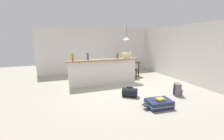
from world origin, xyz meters
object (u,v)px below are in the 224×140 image
(suitcase_flat_navy, at_px, (159,104))
(bottle_green, at_px, (117,56))
(dining_table, at_px, (127,63))
(dining_chair_near_partition, at_px, (131,68))
(bottle_clear, at_px, (103,56))
(bottle_white, at_px, (130,55))
(book_stack, at_px, (160,99))
(bottle_amber, at_px, (73,57))
(backpack_grey, at_px, (178,90))
(bottle_blue, at_px, (88,56))
(grocery_bag, at_px, (125,55))
(duffel_bag_black, at_px, (130,92))
(pendant_lamp, at_px, (126,39))

(suitcase_flat_navy, bearing_deg, bottle_green, 95.10)
(dining_table, xyz_separation_m, dining_chair_near_partition, (-0.01, -0.48, -0.13))
(bottle_clear, relative_size, bottle_white, 0.90)
(dining_chair_near_partition, relative_size, book_stack, 3.51)
(bottle_amber, bearing_deg, dining_chair_near_partition, 12.95)
(backpack_grey, bearing_deg, bottle_green, 124.47)
(bottle_blue, relative_size, grocery_bag, 1.06)
(grocery_bag, height_order, book_stack, grocery_bag)
(bottle_clear, bearing_deg, bottle_white, 2.79)
(dining_chair_near_partition, bearing_deg, book_stack, -102.65)
(book_stack, bearing_deg, grocery_bag, 87.00)
(bottle_green, distance_m, book_stack, 2.79)
(bottle_clear, height_order, dining_chair_near_partition, bottle_clear)
(grocery_bag, xyz_separation_m, suitcase_flat_navy, (-0.15, -2.60, -1.07))
(grocery_bag, bearing_deg, duffel_bag_black, -109.11)
(bottle_green, bearing_deg, duffel_bag_black, -96.38)
(pendant_lamp, bearing_deg, book_stack, -100.35)
(suitcase_flat_navy, distance_m, duffel_bag_black, 1.07)
(duffel_bag_black, relative_size, backpack_grey, 1.34)
(bottle_amber, relative_size, bottle_clear, 1.06)
(backpack_grey, distance_m, book_stack, 1.29)
(suitcase_flat_navy, distance_m, backpack_grey, 1.29)
(bottle_blue, height_order, bottle_white, bottle_white)
(pendant_lamp, bearing_deg, bottle_blue, -152.87)
(bottle_amber, distance_m, duffel_bag_black, 2.47)
(bottle_amber, bearing_deg, bottle_green, 2.20)
(dining_chair_near_partition, height_order, suitcase_flat_navy, dining_chair_near_partition)
(bottle_amber, relative_size, grocery_bag, 1.04)
(bottle_blue, relative_size, suitcase_flat_navy, 0.32)
(bottle_amber, height_order, bottle_white, bottle_white)
(bottle_white, xyz_separation_m, grocery_bag, (-0.22, 0.05, -0.03))
(bottle_clear, distance_m, pendant_lamp, 2.09)
(grocery_bag, bearing_deg, suitcase_flat_navy, -93.33)
(bottle_green, xyz_separation_m, bottle_white, (0.60, -0.02, 0.02))
(suitcase_flat_navy, distance_m, book_stack, 0.15)
(bottle_blue, height_order, bottle_green, bottle_blue)
(pendant_lamp, relative_size, backpack_grey, 1.72)
(bottle_blue, distance_m, bottle_clear, 0.59)
(bottle_blue, height_order, suitcase_flat_navy, bottle_blue)
(bottle_white, xyz_separation_m, suitcase_flat_navy, (-0.37, -2.54, -1.10))
(backpack_grey, relative_size, book_stack, 1.59)
(backpack_grey, bearing_deg, bottle_white, 111.64)
(bottle_amber, relative_size, backpack_grey, 0.65)
(grocery_bag, bearing_deg, bottle_blue, -178.87)
(bottle_blue, bearing_deg, bottle_white, -0.65)
(bottle_white, xyz_separation_m, dining_chair_near_partition, (0.36, 0.59, -0.70))
(bottle_blue, bearing_deg, suitcase_flat_navy, -60.25)
(bottle_white, height_order, dining_table, bottle_white)
(bottle_clear, xyz_separation_m, bottle_white, (1.25, 0.06, 0.01))
(dining_chair_near_partition, height_order, duffel_bag_black, dining_chair_near_partition)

